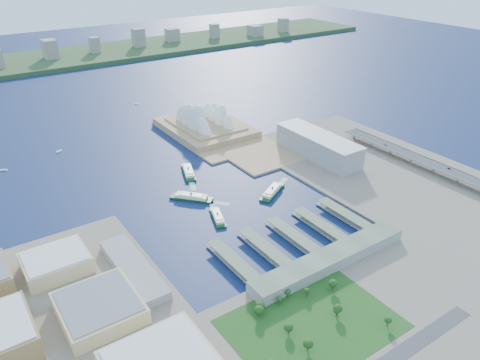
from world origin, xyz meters
TOP-DOWN VIEW (x-y plane):
  - ground at (0.00, 0.00)m, footprint 3000.00×3000.00m
  - west_land at (-250.00, -105.00)m, footprint 220.00×390.00m
  - south_land at (0.00, -210.00)m, footprint 720.00×180.00m
  - east_land at (240.00, -50.00)m, footprint 240.00×500.00m
  - peninsula at (107.50, 260.00)m, footprint 135.00×220.00m
  - far_shore at (0.00, 980.00)m, footprint 2200.00×260.00m
  - opera_house at (105.00, 280.00)m, footprint 134.00×180.00m
  - toaster_building at (195.00, 80.00)m, footprint 45.00×155.00m
  - expressway at (300.00, -60.00)m, footprint 26.00×340.00m
  - west_buildings at (-250.00, -70.00)m, footprint 200.00×280.00m
  - ferry_wharves at (14.00, -75.00)m, footprint 184.00×90.00m
  - terminal_building at (15.00, -135.00)m, footprint 200.00×28.00m
  - park at (-60.00, -190.00)m, footprint 150.00×110.00m
  - far_skyline at (0.00, 960.00)m, footprint 1900.00×140.00m
  - ferry_a at (-37.83, 75.24)m, footprint 49.55×52.99m
  - ferry_b at (-3.80, 145.75)m, footprint 33.90×59.65m
  - ferry_c at (-34.06, 14.25)m, footprint 27.66×49.77m
  - ferry_d at (62.47, 26.64)m, footprint 56.76×40.99m
  - boat_a at (-231.17, 313.64)m, footprint 11.95×8.44m
  - boat_b at (-141.83, 336.60)m, footprint 11.07×8.37m
  - boat_c at (166.88, 371.02)m, footprint 5.73×14.19m
  - boat_e at (63.33, 493.80)m, footprint 7.33×10.37m
  - car_b at (304.00, -81.02)m, footprint 1.42×4.08m
  - car_c at (296.00, 28.74)m, footprint 1.91×4.69m

SIDE VIEW (x-z plane):
  - ground at x=0.00m, z-range 0.00..0.00m
  - boat_a at x=-231.17m, z-range 0.00..2.31m
  - boat_e at x=63.33m, z-range 0.00..2.46m
  - boat_b at x=-141.83m, z-range 0.00..2.86m
  - west_land at x=-250.00m, z-range 0.00..3.00m
  - south_land at x=0.00m, z-range 0.00..3.00m
  - east_land at x=240.00m, z-range 0.00..3.00m
  - peninsula at x=107.50m, z-range 0.00..3.00m
  - boat_c at x=166.88m, z-range 0.00..3.10m
  - ferry_c at x=-34.06m, z-range 0.00..9.16m
  - ferry_wharves at x=14.00m, z-range 0.00..9.30m
  - ferry_d at x=62.47m, z-range 0.00..10.80m
  - ferry_a at x=-37.83m, z-range 0.00..10.95m
  - ferry_b at x=-3.80m, z-range 0.00..10.99m
  - far_shore at x=0.00m, z-range 0.00..12.00m
  - expressway at x=300.00m, z-range 3.00..14.85m
  - terminal_building at x=15.00m, z-range 3.00..15.00m
  - park at x=-60.00m, z-range 3.00..19.00m
  - car_b at x=304.00m, z-range 14.85..16.19m
  - car_c at x=296.00m, z-range 14.85..16.21m
  - west_buildings at x=-250.00m, z-range 3.00..30.00m
  - toaster_building at x=195.00m, z-range 3.00..38.00m
  - opera_house at x=105.00m, z-range 3.00..61.00m
  - far_skyline at x=0.00m, z-range 12.00..67.00m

